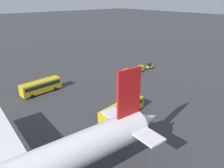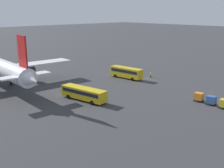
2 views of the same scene
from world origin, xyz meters
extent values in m
plane|color=#38383A|center=(0.00, 0.00, 0.00)|extent=(600.00, 600.00, 0.00)
cone|color=silver|center=(1.42, 37.30, 5.85)|extent=(6.04, 4.33, 4.05)
cube|color=red|center=(4.83, 37.13, 11.71)|extent=(4.15, 0.56, 7.20)
cube|color=silver|center=(4.42, 37.15, 6.30)|extent=(3.46, 11.83, 0.28)
cube|color=gold|center=(4.71, 3.52, 1.92)|extent=(11.12, 3.74, 2.94)
cube|color=#192333|center=(4.71, 3.52, 2.44)|extent=(10.25, 3.70, 0.94)
cylinder|color=black|center=(7.95, 5.26, 0.50)|extent=(1.02, 0.39, 1.00)
cylinder|color=black|center=(8.22, 2.42, 0.50)|extent=(1.02, 0.39, 1.00)
cylinder|color=black|center=(1.21, 4.63, 0.50)|extent=(1.02, 0.39, 1.00)
cylinder|color=black|center=(1.48, 1.79, 0.50)|extent=(1.02, 0.39, 1.00)
cube|color=gold|center=(-3.61, 26.76, 1.73)|extent=(12.47, 4.71, 2.56)
cube|color=#192333|center=(-3.61, 26.76, 2.18)|extent=(11.51, 4.59, 0.82)
cylinder|color=black|center=(-0.11, 28.81, 0.50)|extent=(1.03, 0.45, 1.00)
cylinder|color=black|center=(0.35, 25.88, 0.50)|extent=(1.03, 0.45, 1.00)
cylinder|color=black|center=(-7.57, 27.63, 0.50)|extent=(1.03, 0.45, 1.00)
cylinder|color=black|center=(-7.11, 24.70, 0.50)|extent=(1.03, 0.45, 1.00)
cube|color=gold|center=(-34.12, 8.19, 0.65)|extent=(2.50, 1.50, 0.70)
cube|color=#192333|center=(-33.71, 8.16, 1.55)|extent=(1.18, 1.26, 1.10)
cylinder|color=black|center=(-33.23, 8.82, 0.30)|extent=(0.62, 0.27, 0.60)
cylinder|color=black|center=(-33.35, 7.42, 0.30)|extent=(0.62, 0.27, 0.60)
cylinder|color=black|center=(-34.90, 8.96, 0.30)|extent=(0.62, 0.27, 0.60)
cylinder|color=black|center=(-35.02, 7.57, 0.30)|extent=(0.62, 0.27, 0.60)
cylinder|color=#1E1E2D|center=(0.15, -2.85, 0.42)|extent=(0.32, 0.32, 0.85)
cylinder|color=yellow|center=(0.15, -2.85, 1.18)|extent=(0.38, 0.38, 0.65)
sphere|color=tan|center=(0.15, -2.85, 1.62)|extent=(0.24, 0.24, 0.24)
cube|color=#38383D|center=(-29.18, 8.40, 0.41)|extent=(2.15, 1.87, 0.10)
cube|color=gold|center=(-29.18, 8.40, 1.26)|extent=(2.05, 1.78, 1.60)
cylinder|color=black|center=(-28.49, 9.11, 0.18)|extent=(0.37, 0.16, 0.36)
cylinder|color=black|center=(-28.36, 7.84, 0.18)|extent=(0.37, 0.16, 0.36)
cylinder|color=black|center=(-30.00, 8.96, 0.18)|extent=(0.37, 0.16, 0.36)
cylinder|color=black|center=(-29.87, 7.69, 0.18)|extent=(0.37, 0.16, 0.36)
cube|color=#38383D|center=(-25.98, 8.17, 0.41)|extent=(2.15, 1.87, 0.10)
cube|color=#33569E|center=(-25.98, 8.17, 1.26)|extent=(2.05, 1.78, 1.60)
cylinder|color=black|center=(-25.29, 8.88, 0.18)|extent=(0.37, 0.16, 0.36)
cylinder|color=black|center=(-25.16, 7.60, 0.18)|extent=(0.37, 0.16, 0.36)
cylinder|color=black|center=(-26.80, 8.73, 0.18)|extent=(0.37, 0.16, 0.36)
cylinder|color=black|center=(-26.67, 7.45, 0.18)|extent=(0.37, 0.16, 0.36)
cube|color=#38383D|center=(-22.78, 7.92, 0.41)|extent=(2.15, 1.87, 0.10)
cube|color=orange|center=(-22.78, 7.92, 1.26)|extent=(2.05, 1.78, 1.60)
cylinder|color=black|center=(-22.09, 8.64, 0.18)|extent=(0.37, 0.16, 0.36)
cylinder|color=black|center=(-21.96, 7.36, 0.18)|extent=(0.37, 0.16, 0.36)
cylinder|color=black|center=(-23.60, 8.48, 0.18)|extent=(0.37, 0.16, 0.36)
cylinder|color=black|center=(-23.47, 7.21, 0.18)|extent=(0.37, 0.16, 0.36)
camera|label=1|loc=(24.78, 57.17, 24.51)|focal=35.00mm
camera|label=2|loc=(-53.98, 65.42, 20.62)|focal=45.00mm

